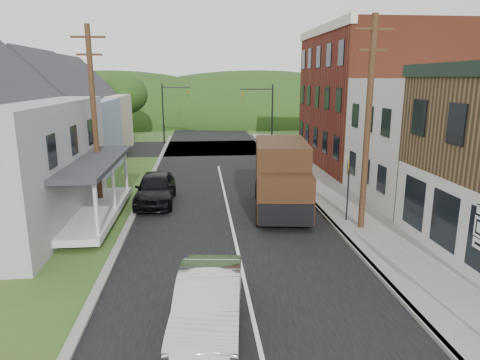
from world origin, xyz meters
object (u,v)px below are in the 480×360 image
object	(u,v)px
dark_sedan	(155,189)
delivery_van	(282,177)
silver_sedan	(209,303)
warning_sign	(348,181)

from	to	relation	value
dark_sedan	delivery_van	distance (m)	6.73
silver_sedan	warning_sign	xyz separation A→B (m)	(6.47, 8.01, 1.23)
silver_sedan	delivery_van	world-z (taller)	delivery_van
dark_sedan	delivery_van	bearing A→B (deg)	-16.29
silver_sedan	delivery_van	bearing A→B (deg)	75.27
warning_sign	silver_sedan	bearing A→B (deg)	-111.99
delivery_van	warning_sign	distance (m)	3.36
silver_sedan	warning_sign	bearing A→B (deg)	57.18
delivery_van	dark_sedan	bearing A→B (deg)	170.08
silver_sedan	dark_sedan	xyz separation A→B (m)	(-2.53, 12.04, 0.05)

